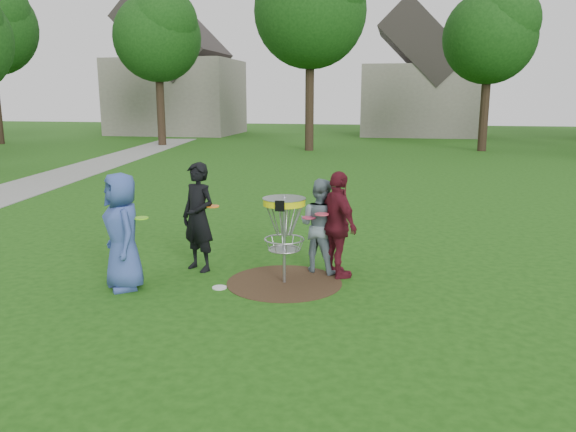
% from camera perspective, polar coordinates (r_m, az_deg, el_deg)
% --- Properties ---
extents(ground, '(100.00, 100.00, 0.00)m').
position_cam_1_polar(ground, '(8.81, -0.38, -6.78)').
color(ground, '#19470F').
rests_on(ground, ground).
extents(dirt_patch, '(1.80, 1.80, 0.01)m').
position_cam_1_polar(dirt_patch, '(8.81, -0.38, -6.75)').
color(dirt_patch, '#47331E').
rests_on(dirt_patch, ground).
extents(concrete_path, '(7.75, 39.92, 0.02)m').
position_cam_1_polar(concrete_path, '(20.13, -24.49, 2.90)').
color(concrete_path, '#9E9E99').
rests_on(concrete_path, ground).
extents(player_blue, '(0.99, 1.02, 1.76)m').
position_cam_1_polar(player_blue, '(8.68, -16.47, -1.52)').
color(player_blue, '#39509D').
rests_on(player_blue, ground).
extents(player_black, '(0.78, 0.69, 1.80)m').
position_cam_1_polar(player_black, '(9.33, -9.09, -0.11)').
color(player_black, black).
rests_on(player_black, ground).
extents(player_grey, '(0.91, 0.82, 1.55)m').
position_cam_1_polar(player_grey, '(9.19, 3.30, -0.97)').
color(player_grey, gray).
rests_on(player_grey, ground).
extents(player_maroon, '(0.93, 1.05, 1.71)m').
position_cam_1_polar(player_maroon, '(8.89, 5.10, -0.91)').
color(player_maroon, '#591420').
rests_on(player_maroon, ground).
extents(disc_on_grass, '(0.22, 0.22, 0.02)m').
position_cam_1_polar(disc_on_grass, '(8.62, -6.98, -7.23)').
color(disc_on_grass, silver).
rests_on(disc_on_grass, ground).
extents(disc_golf_basket, '(0.66, 0.67, 1.38)m').
position_cam_1_polar(disc_golf_basket, '(8.53, -0.39, -0.29)').
color(disc_golf_basket, '#9EA0A5').
rests_on(disc_golf_basket, ground).
extents(held_discs, '(2.79, 1.31, 0.17)m').
position_cam_1_polar(held_discs, '(8.78, -4.15, 0.21)').
color(held_discs, '#86FC1C').
rests_on(held_discs, ground).
extents(tree_row, '(51.20, 17.42, 9.90)m').
position_cam_1_polar(tree_row, '(29.06, 9.09, 18.60)').
color(tree_row, '#38281C').
rests_on(tree_row, ground).
extents(house_row, '(44.50, 10.65, 11.62)m').
position_cam_1_polar(house_row, '(41.37, 15.85, 13.45)').
color(house_row, gray).
rests_on(house_row, ground).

